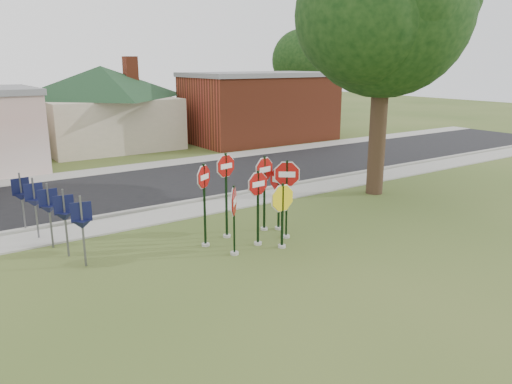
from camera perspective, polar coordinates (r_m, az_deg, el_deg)
ground at (r=14.60m, az=3.40°, el=-7.25°), size 120.00×120.00×0.00m
sidewalk_near at (r=18.98m, az=-6.83°, el=-2.01°), size 60.00×1.60×0.06m
road at (r=22.93m, az=-12.10°, el=0.65°), size 60.00×7.00×0.04m
sidewalk_far at (r=26.87m, az=-15.65°, el=2.49°), size 60.00×1.60×0.06m
curb at (r=19.83m, az=-8.19°, el=-1.21°), size 60.00×0.20×0.14m
stop_sign_center at (r=14.95m, az=0.22°, el=-0.71°), size 1.01×0.24×2.42m
stop_sign_yellow at (r=14.80m, az=3.04°, el=-1.80°), size 1.15×0.24×2.11m
stop_sign_left at (r=14.22m, az=-2.53°, el=-2.20°), size 0.76×0.90×2.19m
stop_sign_right at (r=15.55m, az=3.54°, el=0.51°), size 0.90×0.68×2.63m
stop_sign_back_right at (r=16.26m, az=0.96°, el=1.11°), size 1.08×0.25×2.61m
stop_sign_back_left at (r=15.56m, az=-3.44°, el=0.92°), size 0.98×0.24×2.82m
stop_sign_far_right at (r=16.40m, az=2.63°, el=0.28°), size 0.24×1.12×2.26m
stop_sign_far_left at (r=14.88m, az=-5.93°, el=-0.28°), size 0.84×0.53×2.65m
route_sign_row at (r=16.01m, az=-22.57°, el=-1.77°), size 1.43×4.63×2.00m
building_house at (r=34.31m, az=-17.19°, el=11.02°), size 11.60×11.60×6.20m
building_brick at (r=35.69m, az=0.44°, el=9.77°), size 10.20×6.20×4.75m
oak_tree at (r=21.35m, az=14.55°, el=19.49°), size 10.42×9.82×10.83m
bg_tree_right at (r=47.60m, az=5.31°, el=14.75°), size 5.60×5.60×8.40m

